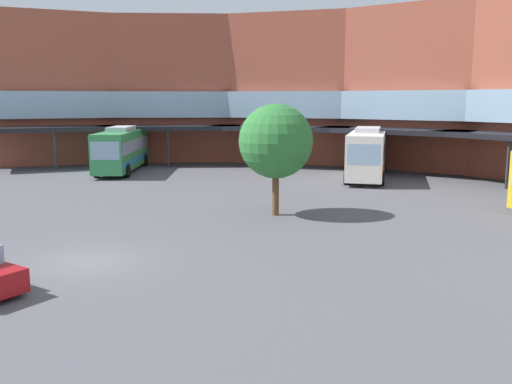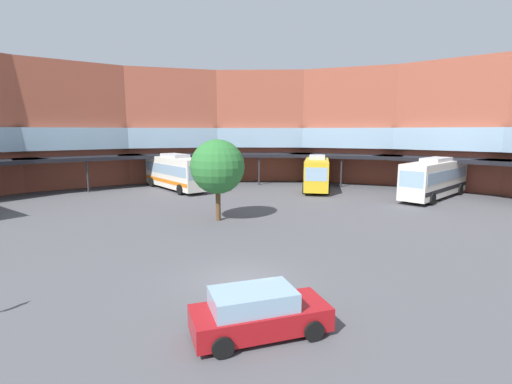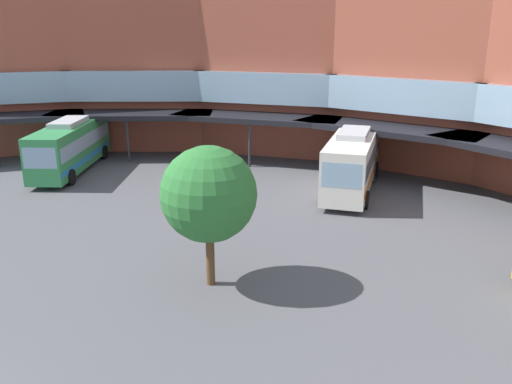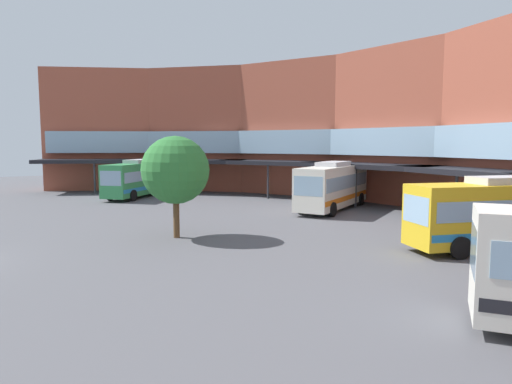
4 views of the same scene
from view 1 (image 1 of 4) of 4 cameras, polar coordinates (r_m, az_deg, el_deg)
The scene contains 5 objects.
ground_plane at distance 22.09m, azimuth -17.24°, elevation -6.94°, with size 122.43×122.43×0.00m, color #515156.
station_building at distance 41.07m, azimuth 17.40°, elevation 10.08°, with size 77.02×33.91×14.08m.
bus_0 at distance 43.84m, azimuth 11.45°, elevation 4.02°, with size 7.64×10.57×3.98m.
bus_1 at distance 48.51m, azimuth -13.72°, elevation 4.37°, with size 9.64×9.64×3.84m.
plaza_tree at distance 28.95m, azimuth 2.07°, elevation 5.25°, with size 3.92×3.92×5.91m.
Camera 1 is at (18.76, -9.92, 6.11)m, focal length 38.60 mm.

